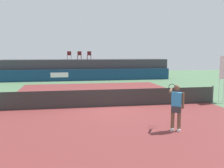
% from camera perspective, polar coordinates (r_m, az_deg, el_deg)
% --- Properties ---
extents(ground_plane, '(48.00, 48.00, 0.00)m').
position_cam_1_polar(ground_plane, '(17.40, -2.26, -2.92)').
color(ground_plane, '#4C704C').
extents(court_inner, '(12.00, 22.00, 0.00)m').
position_cam_1_polar(court_inner, '(14.48, -0.58, -4.90)').
color(court_inner, maroon).
rests_on(court_inner, ground).
extents(sponsor_wall, '(18.00, 0.22, 1.20)m').
position_cam_1_polar(sponsor_wall, '(27.68, -5.35, 1.96)').
color(sponsor_wall, navy).
rests_on(sponsor_wall, ground).
extents(spectator_platform, '(18.00, 2.80, 2.20)m').
position_cam_1_polar(spectator_platform, '(29.43, -5.65, 3.23)').
color(spectator_platform, '#38383D').
rests_on(spectator_platform, ground).
extents(spectator_chair_far_left, '(0.45, 0.45, 0.89)m').
position_cam_1_polar(spectator_chair_far_left, '(29.41, -9.30, 6.28)').
color(spectator_chair_far_left, '#561919').
rests_on(spectator_chair_far_left, spectator_platform).
extents(spectator_chair_left, '(0.46, 0.46, 0.89)m').
position_cam_1_polar(spectator_chair_left, '(29.34, -7.12, 6.31)').
color(spectator_chair_left, '#561919').
rests_on(spectator_chair_left, spectator_platform).
extents(spectator_chair_center, '(0.45, 0.45, 0.89)m').
position_cam_1_polar(spectator_chair_center, '(29.32, -5.00, 6.34)').
color(spectator_chair_center, '#561919').
rests_on(spectator_chair_center, spectator_platform).
extents(umpire_chair, '(0.47, 0.47, 2.76)m').
position_cam_1_polar(umpire_chair, '(16.80, 23.08, 1.64)').
color(umpire_chair, white).
rests_on(umpire_chair, ground).
extents(tennis_net, '(12.40, 0.02, 0.95)m').
position_cam_1_polar(tennis_net, '(14.39, -0.58, -3.06)').
color(tennis_net, '#2D2D2D').
rests_on(tennis_net, ground).
extents(net_post_far, '(0.10, 0.10, 1.00)m').
position_cam_1_polar(net_post_far, '(16.59, 21.04, -2.11)').
color(net_post_far, '#4C4C51').
rests_on(net_post_far, ground).
extents(tennis_player, '(0.65, 1.26, 1.77)m').
position_cam_1_polar(tennis_player, '(10.19, 13.79, -4.64)').
color(tennis_player, white).
rests_on(tennis_player, court_inner).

